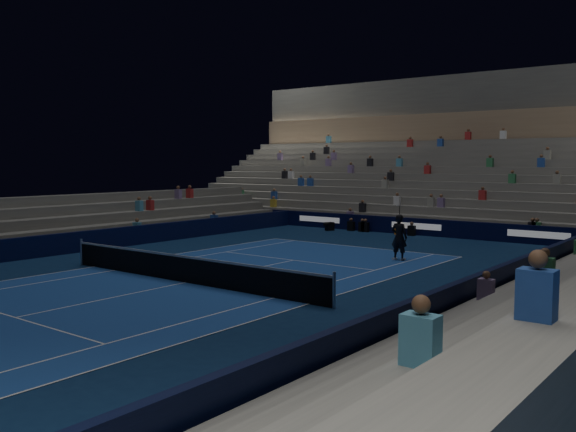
# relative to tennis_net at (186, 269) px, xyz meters

# --- Properties ---
(ground) EXTENTS (90.00, 90.00, 0.00)m
(ground) POSITION_rel_tennis_net_xyz_m (0.00, 0.00, -0.50)
(ground) COLOR #0B2246
(ground) RESTS_ON ground
(court_surface) EXTENTS (10.97, 23.77, 0.01)m
(court_surface) POSITION_rel_tennis_net_xyz_m (0.00, 0.00, -0.50)
(court_surface) COLOR #1A4292
(court_surface) RESTS_ON ground
(sponsor_barrier_far) EXTENTS (44.00, 0.25, 1.00)m
(sponsor_barrier_far) POSITION_rel_tennis_net_xyz_m (0.00, 18.50, -0.00)
(sponsor_barrier_far) COLOR black
(sponsor_barrier_far) RESTS_ON ground
(sponsor_barrier_east) EXTENTS (0.25, 37.00, 1.00)m
(sponsor_barrier_east) POSITION_rel_tennis_net_xyz_m (9.70, 0.00, -0.00)
(sponsor_barrier_east) COLOR black
(sponsor_barrier_east) RESTS_ON ground
(sponsor_barrier_west) EXTENTS (0.25, 37.00, 1.00)m
(sponsor_barrier_west) POSITION_rel_tennis_net_xyz_m (-9.70, 0.00, -0.00)
(sponsor_barrier_west) COLOR black
(sponsor_barrier_west) RESTS_ON ground
(grandstand_main) EXTENTS (44.00, 15.20, 11.20)m
(grandstand_main) POSITION_rel_tennis_net_xyz_m (0.00, 27.90, 2.87)
(grandstand_main) COLOR slate
(grandstand_main) RESTS_ON ground
(grandstand_west) EXTENTS (5.00, 37.00, 2.50)m
(grandstand_west) POSITION_rel_tennis_net_xyz_m (-13.17, 0.00, 0.41)
(grandstand_west) COLOR slate
(grandstand_west) RESTS_ON ground
(tennis_net) EXTENTS (12.90, 0.10, 1.10)m
(tennis_net) POSITION_rel_tennis_net_xyz_m (0.00, 0.00, 0.00)
(tennis_net) COLOR #B2B2B7
(tennis_net) RESTS_ON ground
(tennis_player) EXTENTS (0.76, 0.51, 2.05)m
(tennis_player) POSITION_rel_tennis_net_xyz_m (3.63, 9.33, 0.52)
(tennis_player) COLOR black
(tennis_player) RESTS_ON ground
(broadcast_camera) EXTENTS (0.54, 0.91, 0.53)m
(broadcast_camera) POSITION_rel_tennis_net_xyz_m (-5.46, 17.28, -0.23)
(broadcast_camera) COLOR black
(broadcast_camera) RESTS_ON ground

